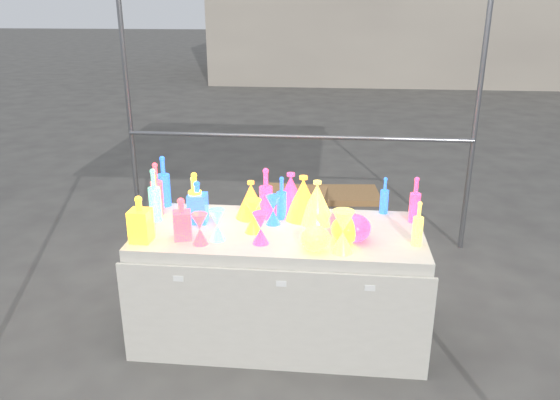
# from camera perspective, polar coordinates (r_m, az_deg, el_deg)

# --- Properties ---
(ground) EXTENTS (80.00, 80.00, 0.00)m
(ground) POSITION_cam_1_polar(r_m,az_deg,el_deg) (3.82, 0.00, -13.51)
(ground) COLOR slate
(ground) RESTS_ON ground
(display_table) EXTENTS (1.84, 0.83, 0.75)m
(display_table) POSITION_cam_1_polar(r_m,az_deg,el_deg) (3.62, -0.02, -8.65)
(display_table) COLOR silver
(display_table) RESTS_ON ground
(cardboard_box_closed) EXTENTS (0.62, 0.48, 0.42)m
(cardboard_box_closed) POSITION_cam_1_polar(r_m,az_deg,el_deg) (5.21, 1.55, -1.27)
(cardboard_box_closed) COLOR tan
(cardboard_box_closed) RESTS_ON ground
(cardboard_box_flat) EXTENTS (0.84, 0.64, 0.07)m
(cardboard_box_flat) POSITION_cam_1_polar(r_m,az_deg,el_deg) (6.24, 6.65, 0.53)
(cardboard_box_flat) COLOR tan
(cardboard_box_flat) RESTS_ON ground
(bottle_0) EXTENTS (0.10, 0.10, 0.30)m
(bottle_0) POSITION_cam_1_polar(r_m,az_deg,el_deg) (3.71, -12.94, 0.46)
(bottle_0) COLOR red
(bottle_0) RESTS_ON display_table
(bottle_1) EXTENTS (0.09, 0.09, 0.36)m
(bottle_1) POSITION_cam_1_polar(r_m,az_deg,el_deg) (3.89, -12.05, 1.94)
(bottle_1) COLOR #198D47
(bottle_1) RESTS_ON display_table
(bottle_2) EXTENTS (0.09, 0.09, 0.36)m
(bottle_2) POSITION_cam_1_polar(r_m,az_deg,el_deg) (3.74, -12.77, 1.17)
(bottle_2) COLOR orange
(bottle_2) RESTS_ON display_table
(bottle_3) EXTENTS (0.11, 0.11, 0.35)m
(bottle_3) POSITION_cam_1_polar(r_m,az_deg,el_deg) (3.59, -1.48, 0.72)
(bottle_3) COLOR #1E43B4
(bottle_3) RESTS_ON display_table
(bottle_4) EXTENTS (0.09, 0.09, 0.29)m
(bottle_4) POSITION_cam_1_polar(r_m,az_deg,el_deg) (3.64, -9.02, 0.28)
(bottle_4) COLOR #137976
(bottle_4) RESTS_ON display_table
(bottle_5) EXTENTS (0.10, 0.10, 0.36)m
(bottle_5) POSITION_cam_1_polar(r_m,az_deg,el_deg) (3.63, -13.00, 0.52)
(bottle_5) COLOR #A22054
(bottle_5) RESTS_ON display_table
(bottle_6) EXTENTS (0.11, 0.11, 0.34)m
(bottle_6) POSITION_cam_1_polar(r_m,az_deg,el_deg) (3.56, -8.86, 0.28)
(bottle_6) COLOR red
(bottle_6) RESTS_ON display_table
(bottle_7) EXTENTS (0.08, 0.08, 0.29)m
(bottle_7) POSITION_cam_1_polar(r_m,az_deg,el_deg) (3.58, 0.17, 0.23)
(bottle_7) COLOR #198D47
(bottle_7) RESTS_ON display_table
(decanter_0) EXTENTS (0.12, 0.12, 0.29)m
(decanter_0) POSITION_cam_1_polar(r_m,az_deg,el_deg) (3.35, -14.41, -1.91)
(decanter_0) COLOR red
(decanter_0) RESTS_ON display_table
(decanter_1) EXTENTS (0.13, 0.13, 0.26)m
(decanter_1) POSITION_cam_1_polar(r_m,az_deg,el_deg) (3.34, -10.21, -1.90)
(decanter_1) COLOR orange
(decanter_1) RESTS_ON display_table
(decanter_2) EXTENTS (0.12, 0.12, 0.28)m
(decanter_2) POSITION_cam_1_polar(r_m,az_deg,el_deg) (3.56, -8.61, -0.18)
(decanter_2) COLOR #198D47
(decanter_2) RESTS_ON display_table
(hourglass_0) EXTENTS (0.12, 0.12, 0.19)m
(hourglass_0) POSITION_cam_1_polar(r_m,az_deg,el_deg) (3.26, -8.37, -3.01)
(hourglass_0) COLOR orange
(hourglass_0) RESTS_ON display_table
(hourglass_1) EXTENTS (0.11, 0.11, 0.20)m
(hourglass_1) POSITION_cam_1_polar(r_m,az_deg,el_deg) (3.23, -2.04, -2.96)
(hourglass_1) COLOR #1E43B4
(hourglass_1) RESTS_ON display_table
(hourglass_2) EXTENTS (0.13, 0.13, 0.25)m
(hourglass_2) POSITION_cam_1_polar(r_m,az_deg,el_deg) (3.13, 6.59, -3.30)
(hourglass_2) COLOR #137976
(hourglass_2) RESTS_ON display_table
(hourglass_3) EXTENTS (0.11, 0.11, 0.20)m
(hourglass_3) POSITION_cam_1_polar(r_m,az_deg,el_deg) (3.30, -6.59, -2.61)
(hourglass_3) COLOR #A22054
(hourglass_3) RESTS_ON display_table
(hourglass_4) EXTENTS (0.12, 0.12, 0.21)m
(hourglass_4) POSITION_cam_1_polar(r_m,az_deg,el_deg) (3.39, -2.83, -1.69)
(hourglass_4) COLOR red
(hourglass_4) RESTS_ON display_table
(hourglass_5) EXTENTS (0.13, 0.13, 0.19)m
(hourglass_5) POSITION_cam_1_polar(r_m,az_deg,el_deg) (3.51, -0.73, -1.06)
(hourglass_5) COLOR #198D47
(hourglass_5) RESTS_ON display_table
(globe_0) EXTENTS (0.21, 0.21, 0.14)m
(globe_0) POSITION_cam_1_polar(r_m,az_deg,el_deg) (3.28, 6.94, -3.21)
(globe_0) COLOR red
(globe_0) RESTS_ON display_table
(globe_1) EXTENTS (0.22, 0.22, 0.14)m
(globe_1) POSITION_cam_1_polar(r_m,az_deg,el_deg) (3.15, 3.67, -4.18)
(globe_1) COLOR #137976
(globe_1) RESTS_ON display_table
(globe_2) EXTENTS (0.24, 0.24, 0.14)m
(globe_2) POSITION_cam_1_polar(r_m,az_deg,el_deg) (3.40, 6.62, -2.32)
(globe_2) COLOR orange
(globe_2) RESTS_ON display_table
(globe_3) EXTENTS (0.24, 0.24, 0.15)m
(globe_3) POSITION_cam_1_polar(r_m,az_deg,el_deg) (3.30, 7.88, -3.09)
(globe_3) COLOR #1E43B4
(globe_3) RESTS_ON display_table
(lampshade_0) EXTENTS (0.29, 0.29, 0.29)m
(lampshade_0) POSITION_cam_1_polar(r_m,az_deg,el_deg) (3.59, 2.44, 0.28)
(lampshade_0) COLOR #DEF934
(lampshade_0) RESTS_ON display_table
(lampshade_1) EXTENTS (0.22, 0.22, 0.25)m
(lampshade_1) POSITION_cam_1_polar(r_m,az_deg,el_deg) (3.62, -3.04, 0.08)
(lampshade_1) COLOR #DEF934
(lampshade_1) RESTS_ON display_table
(lampshade_2) EXTENTS (0.26, 0.26, 0.29)m
(lampshade_2) POSITION_cam_1_polar(r_m,az_deg,el_deg) (3.66, 1.13, 0.67)
(lampshade_2) COLOR #1E43B4
(lampshade_2) RESTS_ON display_table
(lampshade_3) EXTENTS (0.28, 0.28, 0.28)m
(lampshade_3) POSITION_cam_1_polar(r_m,az_deg,el_deg) (3.54, 3.88, -0.16)
(lampshade_3) COLOR #137976
(lampshade_3) RESTS_ON display_table
(bottle_8) EXTENTS (0.07, 0.07, 0.26)m
(bottle_8) POSITION_cam_1_polar(r_m,az_deg,el_deg) (3.75, 10.87, 0.49)
(bottle_8) COLOR #198D47
(bottle_8) RESTS_ON display_table
(bottle_9) EXTENTS (0.07, 0.07, 0.30)m
(bottle_9) POSITION_cam_1_polar(r_m,az_deg,el_deg) (3.65, 13.91, 0.06)
(bottle_9) COLOR orange
(bottle_9) RESTS_ON display_table
(bottle_10) EXTENTS (0.07, 0.07, 0.31)m
(bottle_10) POSITION_cam_1_polar(r_m,az_deg,el_deg) (3.63, 13.95, 0.04)
(bottle_10) COLOR #1E43B4
(bottle_10) RESTS_ON display_table
(bottle_11) EXTENTS (0.07, 0.07, 0.27)m
(bottle_11) POSITION_cam_1_polar(r_m,az_deg,el_deg) (3.30, 14.24, -2.39)
(bottle_11) COLOR #137976
(bottle_11) RESTS_ON display_table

